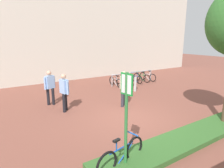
# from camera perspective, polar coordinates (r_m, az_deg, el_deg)

# --- Properties ---
(ground_plane) EXTENTS (60.00, 60.00, 0.00)m
(ground_plane) POSITION_cam_1_polar(r_m,az_deg,el_deg) (8.26, 5.21, -9.86)
(ground_plane) COLOR brown
(building_facade) EXTENTS (28.00, 1.20, 10.00)m
(building_facade) POSITION_cam_1_polar(r_m,az_deg,el_deg) (15.74, -16.02, 19.29)
(building_facade) COLOR beige
(building_facade) RESTS_ON ground
(planter_strip) EXTENTS (7.00, 1.10, 0.16)m
(planter_strip) POSITION_cam_1_polar(r_m,az_deg,el_deg) (7.03, 21.51, -14.47)
(planter_strip) COLOR #336028
(planter_strip) RESTS_ON ground
(parking_sign_post) EXTENTS (0.09, 0.36, 2.49)m
(parking_sign_post) POSITION_cam_1_polar(r_m,az_deg,el_deg) (4.68, 4.20, -7.03)
(parking_sign_post) COLOR #2D7238
(parking_sign_post) RESTS_ON ground
(bike_at_sign) EXTENTS (1.66, 0.48, 0.86)m
(bike_at_sign) POSITION_cam_1_polar(r_m,az_deg,el_deg) (5.28, 2.82, -20.03)
(bike_at_sign) COLOR black
(bike_at_sign) RESTS_ON ground
(bike_rack_cluster) EXTENTS (3.76, 1.70, 0.83)m
(bike_rack_cluster) POSITION_cam_1_polar(r_m,az_deg,el_deg) (14.26, 6.08, 1.56)
(bike_rack_cluster) COLOR #99999E
(bike_rack_cluster) RESTS_ON ground
(bollard_steel) EXTENTS (0.16, 0.16, 0.90)m
(bollard_steel) POSITION_cam_1_polar(r_m,az_deg,el_deg) (12.16, 6.82, -0.02)
(bollard_steel) COLOR #ADADB2
(bollard_steel) RESTS_ON ground
(person_shirt_blue) EXTENTS (0.39, 0.61, 1.72)m
(person_shirt_blue) POSITION_cam_1_polar(r_m,az_deg,el_deg) (9.34, 3.47, -0.70)
(person_shirt_blue) COLOR #2D2D38
(person_shirt_blue) RESTS_ON ground
(person_casual_tan) EXTENTS (0.33, 0.60, 1.72)m
(person_casual_tan) POSITION_cam_1_polar(r_m,az_deg,el_deg) (8.91, -13.83, -1.77)
(person_casual_tan) COLOR black
(person_casual_tan) RESTS_ON ground
(person_shirt_white) EXTENTS (0.58, 0.35, 1.72)m
(person_shirt_white) POSITION_cam_1_polar(r_m,az_deg,el_deg) (9.96, -17.75, -0.43)
(person_shirt_white) COLOR black
(person_shirt_white) RESTS_ON ground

